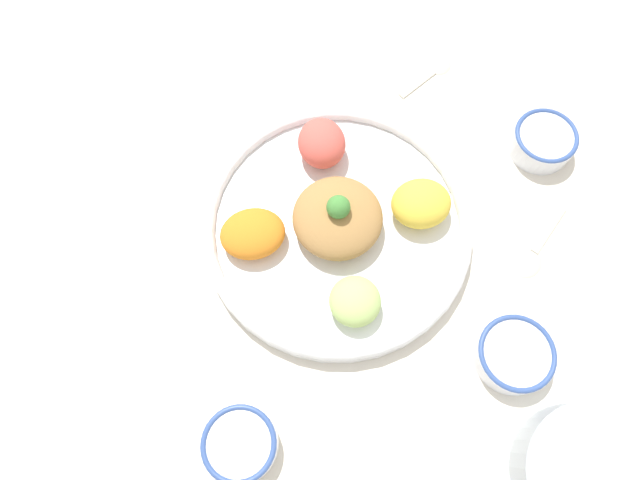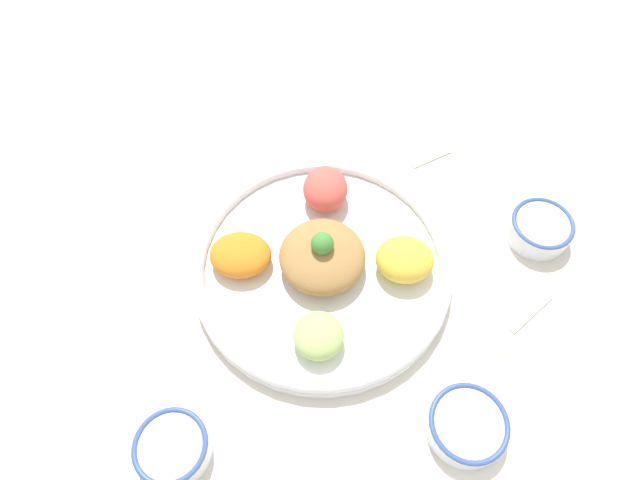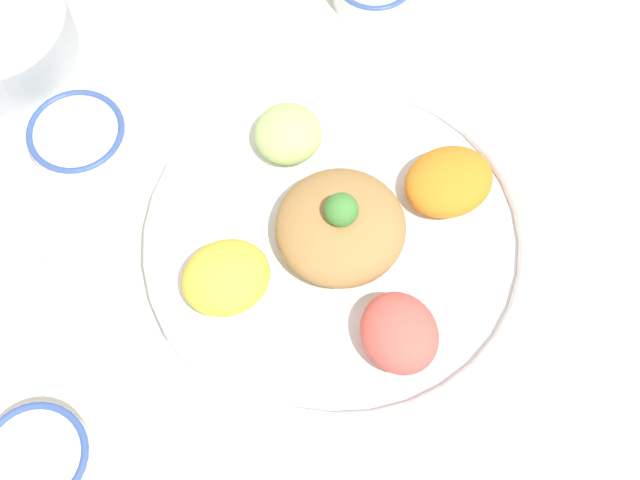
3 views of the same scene
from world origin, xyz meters
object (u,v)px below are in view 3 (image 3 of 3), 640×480
object	(u,v)px
salad_platter	(340,238)
sauce_bowl_red	(78,137)
sauce_bowl_dark	(39,459)
serving_spoon_main	(51,285)

from	to	relation	value
salad_platter	sauce_bowl_red	bearing A→B (deg)	80.12
salad_platter	sauce_bowl_red	xyz separation A→B (m)	(0.05, 0.31, -0.00)
salad_platter	sauce_bowl_dark	size ratio (longest dim) A/B	4.04
sauce_bowl_dark	serving_spoon_main	xyz separation A→B (m)	(0.17, 0.06, -0.02)
sauce_bowl_red	serving_spoon_main	bearing A→B (deg)	-171.05
sauce_bowl_red	sauce_bowl_dark	distance (m)	0.35
salad_platter	sauce_bowl_dark	xyz separation A→B (m)	(-0.29, 0.22, -0.00)
salad_platter	sauce_bowl_dark	bearing A→B (deg)	142.20
salad_platter	serving_spoon_main	distance (m)	0.31
sauce_bowl_red	sauce_bowl_dark	world-z (taller)	sauce_bowl_dark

